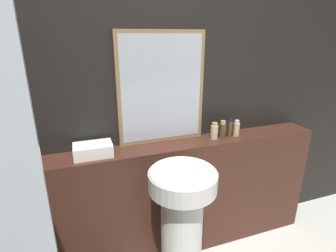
# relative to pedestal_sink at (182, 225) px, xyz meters

# --- Properties ---
(wall_back) EXTENTS (8.00, 0.06, 2.50)m
(wall_back) POSITION_rel_pedestal_sink_xyz_m (0.09, 0.51, 0.73)
(wall_back) COLOR black
(wall_back) RESTS_ON ground_plane
(vanity_counter) EXTENTS (2.27, 0.22, 0.91)m
(vanity_counter) POSITION_rel_pedestal_sink_xyz_m (0.09, 0.36, -0.07)
(vanity_counter) COLOR #422319
(vanity_counter) RESTS_ON ground_plane
(pedestal_sink) EXTENTS (0.40, 0.40, 0.90)m
(pedestal_sink) POSITION_rel_pedestal_sink_xyz_m (0.00, 0.00, 0.00)
(pedestal_sink) COLOR white
(pedestal_sink) RESTS_ON ground_plane
(mirror) EXTENTS (0.61, 0.03, 0.76)m
(mirror) POSITION_rel_pedestal_sink_xyz_m (0.03, 0.46, 0.76)
(mirror) COLOR #937047
(mirror) RESTS_ON vanity_counter
(towel_stack) EXTENTS (0.24, 0.15, 0.08)m
(towel_stack) POSITION_rel_pedestal_sink_xyz_m (-0.46, 0.36, 0.42)
(towel_stack) COLOR white
(towel_stack) RESTS_ON vanity_counter
(shampoo_bottle) EXTENTS (0.05, 0.05, 0.12)m
(shampoo_bottle) POSITION_rel_pedestal_sink_xyz_m (0.40, 0.36, 0.44)
(shampoo_bottle) COLOR #C6B284
(shampoo_bottle) RESTS_ON vanity_counter
(conditioner_bottle) EXTENTS (0.05, 0.05, 0.13)m
(conditioner_bottle) POSITION_rel_pedestal_sink_xyz_m (0.47, 0.36, 0.44)
(conditioner_bottle) COLOR #4C3823
(conditioner_bottle) RESTS_ON vanity_counter
(lotion_bottle) EXTENTS (0.04, 0.04, 0.14)m
(lotion_bottle) POSITION_rel_pedestal_sink_xyz_m (0.53, 0.36, 0.45)
(lotion_bottle) COLOR #4C3823
(lotion_bottle) RESTS_ON vanity_counter
(body_wash_bottle) EXTENTS (0.05, 0.05, 0.12)m
(body_wash_bottle) POSITION_rel_pedestal_sink_xyz_m (0.59, 0.36, 0.44)
(body_wash_bottle) COLOR #C6B284
(body_wash_bottle) RESTS_ON vanity_counter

